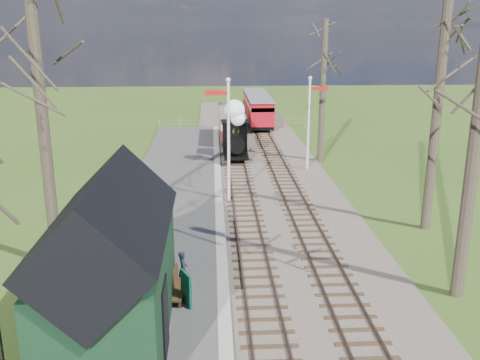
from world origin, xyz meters
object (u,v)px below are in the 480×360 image
Objects in this scene: station_shed at (111,266)px; sign_board at (186,289)px; red_carriage_b at (255,103)px; person at (183,269)px; bench at (175,286)px; semaphore_far at (310,116)px; coach at (232,124)px; red_carriage_a at (260,112)px; semaphore_near at (227,132)px; locomotive at (235,133)px.

station_shed reaches higher than sign_board.
red_carriage_b is (6.90, 37.06, -0.80)m from station_shed.
station_shed is at bearing 143.10° from person.
station_shed is 3.02m from bench.
semaphore_far is 18.01m from sign_board.
coach reaches higher than bench.
red_carriage_b is 4.16× the size of person.
person is (0.21, 0.83, 0.20)m from bench.
coach is (-4.37, 8.53, -1.97)m from semaphore_far.
red_carriage_a is at bearing 77.67° from station_shed.
sign_board is at bearing -177.33° from person.
red_carriage_a is 5.50m from red_carriage_b.
semaphore_near is at bearing 81.41° from sign_board.
semaphore_near is at bearing -95.11° from locomotive.
coach is 23.87m from person.
bench is at bearing -98.64° from red_carriage_b.
locomotive reaches higher than coach.
station_shed is at bearing -142.28° from sign_board.
semaphore_near is 0.97× the size of coach.
bench is at bearing -113.90° from semaphore_far.
bench is at bearing -101.06° from semaphore_near.
station_shed is 0.98× the size of coach.
red_carriage_b reaches higher than person.
red_carriage_a is at bearing 80.64° from sign_board.
red_carriage_b is at bearing 95.32° from semaphore_far.
red_carriage_a and red_carriage_b have the same top height.
station_shed is 5.24× the size of person.
red_carriage_a is (2.60, 5.03, 0.09)m from coach.
semaphore_far is 9.79m from coach.
coach is 5.66m from red_carriage_a.
red_carriage_b is 35.50m from bench.
station_shed is 1.57× the size of locomotive.
locomotive reaches higher than bench.
semaphore_far reaches higher than locomotive.
semaphore_near is at bearing -130.60° from semaphore_far.
coach is at bearing 89.89° from locomotive.
sign_board is at bearing -95.38° from coach.
station_shed is 5.83× the size of sign_board.
semaphore_near is at bearing -97.66° from red_carriage_b.
locomotive is at bearing 150.56° from semaphore_far.
semaphore_far is at bearing -82.55° from red_carriage_a.
semaphore_far is 17.74m from bench.
bench is (-5.33, -29.59, -0.87)m from red_carriage_a.
locomotive is 3.34× the size of person.
red_carriage_b is at bearing 81.36° from bench.
coach is at bearing 84.62° from sign_board.
semaphore_near is at bearing -99.77° from red_carriage_a.
semaphore_near is 1.09× the size of semaphore_far.
semaphore_near is 5.76× the size of sign_board.
locomotive is 3.72× the size of sign_board.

